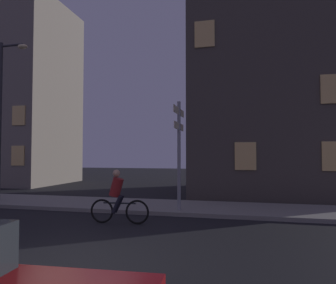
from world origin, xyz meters
The scene contains 7 objects.
ground_plane centered at (0.00, 0.00, 0.00)m, with size 80.00×80.00×0.00m, color black.
sidewalk_kerb centered at (0.00, 6.51, 0.07)m, with size 40.00×2.85×0.14m, color gray.
signpost centered at (1.07, 5.58, 2.43)m, with size 0.12×1.72×3.80m.
street_lamp centered at (-6.66, 6.03, 4.04)m, with size 1.37×0.28×6.73m.
cyclist centered at (-0.41, 3.66, 0.75)m, with size 1.82×0.35×1.61m.
building_left_block centered at (-13.70, 14.22, 6.40)m, with size 9.16×6.21×12.80m.
building_right_block centered at (5.10, 12.50, 9.76)m, with size 8.69×7.61×19.51m.
Camera 1 is at (3.26, -5.14, 2.07)m, focal length 33.32 mm.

